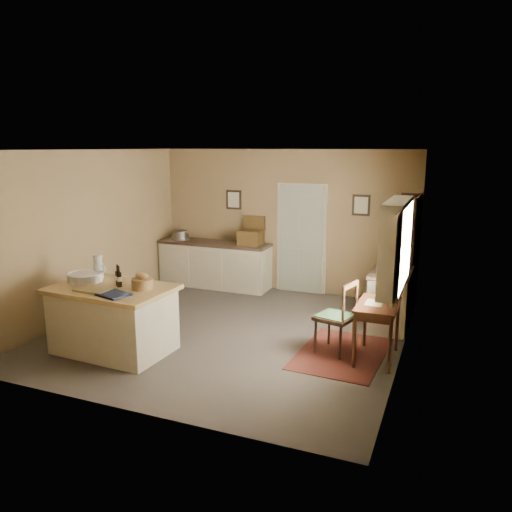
{
  "coord_description": "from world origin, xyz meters",
  "views": [
    {
      "loc": [
        3.04,
        -6.47,
        2.74
      ],
      "look_at": [
        0.32,
        0.26,
        1.15
      ],
      "focal_mm": 35.0,
      "sensor_mm": 36.0,
      "label": 1
    }
  ],
  "objects_px": {
    "desk_chair": "(335,317)",
    "shelving_unit": "(408,255)",
    "sideboard": "(215,263)",
    "writing_desk": "(378,311)",
    "work_island": "(113,317)",
    "right_cabinet": "(390,298)"
  },
  "relations": [
    {
      "from": "desk_chair",
      "to": "work_island",
      "type": "bearing_deg",
      "value": -143.89
    },
    {
      "from": "sideboard",
      "to": "writing_desk",
      "type": "bearing_deg",
      "value": -33.91
    },
    {
      "from": "sideboard",
      "to": "desk_chair",
      "type": "height_order",
      "value": "sideboard"
    },
    {
      "from": "writing_desk",
      "to": "desk_chair",
      "type": "xyz_separation_m",
      "value": [
        -0.56,
        0.01,
        -0.17
      ]
    },
    {
      "from": "writing_desk",
      "to": "desk_chair",
      "type": "bearing_deg",
      "value": 178.53
    },
    {
      "from": "desk_chair",
      "to": "right_cabinet",
      "type": "bearing_deg",
      "value": 81.95
    },
    {
      "from": "right_cabinet",
      "to": "shelving_unit",
      "type": "xyz_separation_m",
      "value": [
        0.15,
        0.86,
        0.53
      ]
    },
    {
      "from": "writing_desk",
      "to": "desk_chair",
      "type": "distance_m",
      "value": 0.59
    },
    {
      "from": "desk_chair",
      "to": "right_cabinet",
      "type": "distance_m",
      "value": 1.42
    },
    {
      "from": "writing_desk",
      "to": "work_island",
      "type": "bearing_deg",
      "value": -162.49
    },
    {
      "from": "writing_desk",
      "to": "right_cabinet",
      "type": "xyz_separation_m",
      "value": [
        -0.0,
        1.32,
        -0.21
      ]
    },
    {
      "from": "right_cabinet",
      "to": "writing_desk",
      "type": "bearing_deg",
      "value": -89.99
    },
    {
      "from": "work_island",
      "to": "right_cabinet",
      "type": "xyz_separation_m",
      "value": [
        3.37,
        2.39,
        -0.02
      ]
    },
    {
      "from": "sideboard",
      "to": "right_cabinet",
      "type": "bearing_deg",
      "value": -16.61
    },
    {
      "from": "work_island",
      "to": "shelving_unit",
      "type": "xyz_separation_m",
      "value": [
        3.52,
        3.24,
        0.5
      ]
    },
    {
      "from": "sideboard",
      "to": "desk_chair",
      "type": "relative_size",
      "value": 2.27
    },
    {
      "from": "writing_desk",
      "to": "shelving_unit",
      "type": "relative_size",
      "value": 0.43
    },
    {
      "from": "desk_chair",
      "to": "shelving_unit",
      "type": "distance_m",
      "value": 2.33
    },
    {
      "from": "desk_chair",
      "to": "shelving_unit",
      "type": "bearing_deg",
      "value": 86.91
    },
    {
      "from": "work_island",
      "to": "desk_chair",
      "type": "relative_size",
      "value": 1.67
    },
    {
      "from": "work_island",
      "to": "desk_chair",
      "type": "bearing_deg",
      "value": 23.69
    },
    {
      "from": "sideboard",
      "to": "writing_desk",
      "type": "xyz_separation_m",
      "value": [
        3.54,
        -2.38,
        0.18
      ]
    }
  ]
}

